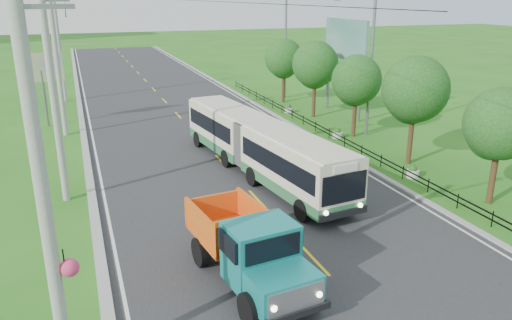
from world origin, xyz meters
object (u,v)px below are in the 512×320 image
billboard_right (345,46)px  tree_fourth (356,83)px  planter_far (289,109)px  dump_truck (249,244)px  pole_nearest (45,192)px  tree_second (499,127)px  pole_far (59,43)px  tree_third (414,93)px  streetlight_mid (369,62)px  streetlight_far (284,43)px  tree_back (284,60)px  pole_near (54,90)px  tree_fifth (315,67)px  billboard_left (41,72)px  planter_near (413,172)px  pole_mid (57,59)px  planter_mid (337,134)px  bus (259,143)px

billboard_right → tree_fourth: bearing=-112.6°
planter_far → dump_truck: size_ratio=0.11×
pole_nearest → tree_second: (18.10, 5.14, -1.42)m
planter_far → dump_truck: bearing=-116.6°
pole_far → tree_fourth: bearing=-46.1°
tree_second → tree_third: size_ratio=0.88×
streetlight_mid → streetlight_far: bearing=90.0°
pole_nearest → tree_back: (18.10, 29.14, -1.28)m
tree_second → streetlight_far: (0.79, 25.86, 1.38)m
pole_near → planter_far: pole_near is taller
tree_second → tree_fourth: (0.00, 12.00, 0.07)m
tree_fifth → billboard_right: (2.44, -0.14, 1.49)m
pole_near → tree_second: pole_near is taller
pole_near → billboard_left: size_ratio=1.92×
tree_fourth → pole_far: bearing=133.9°
tree_back → planter_near: tree_back is taller
pole_far → tree_third: bearing=-53.9°
pole_nearest → billboard_right: size_ratio=1.37×
tree_back → billboard_right: 6.82m
planter_near → billboard_right: bearing=75.2°
dump_truck → streetlight_far: bearing=57.7°
pole_nearest → billboard_right: 30.84m
pole_mid → streetlight_far: 20.16m
pole_near → pole_far: 24.00m
tree_fifth → tree_back: tree_fifth is taller
tree_third → dump_truck: bearing=-145.4°
tree_third → planter_mid: size_ratio=8.96×
tree_fourth → planter_mid: 3.53m
tree_fourth → bus: (-8.57, -4.94, -1.89)m
tree_fifth → dump_truck: tree_fifth is taller
tree_back → streetlight_mid: (0.79, -12.14, 1.25)m
streetlight_mid → streetlight_far: (0.00, 14.00, 0.00)m
tree_fourth → billboard_right: size_ratio=0.74×
planter_near → tree_back: bearing=86.4°
tree_second → tree_fifth: 18.00m
tree_fourth → streetlight_mid: (0.79, -0.14, 1.32)m
tree_fourth → tree_fifth: tree_fifth is taller
tree_third → tree_back: tree_third is taller
tree_second → planter_near: tree_second is taller
tree_second → tree_fifth: tree_fifth is taller
streetlight_mid → bus: size_ratio=0.62×
pole_mid → bus: (9.55, -11.80, -3.40)m
streetlight_far → planter_far: streetlight_far is taller
planter_near → bus: (-7.31, 3.20, 1.41)m
pole_nearest → tree_fifth: pole_nearest is taller
pole_nearest → dump_truck: pole_nearest is taller
pole_far → tree_fourth: size_ratio=1.85×
pole_near → tree_second: (18.12, -6.86, -1.57)m
streetlight_mid → bus: 10.99m
streetlight_far → billboard_right: 8.18m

